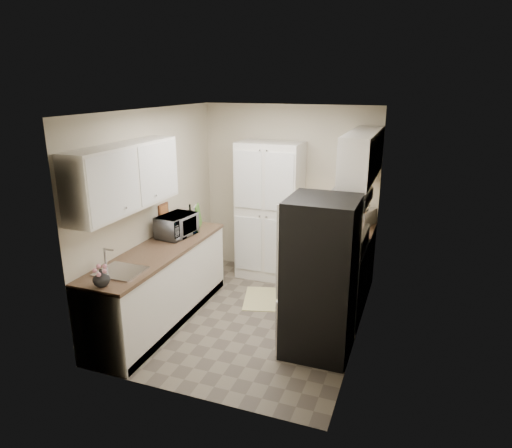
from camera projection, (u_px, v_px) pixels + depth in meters
name	position (u px, v px, depth m)	size (l,w,h in m)	color
ground	(250.00, 317.00, 5.68)	(3.20, 3.20, 0.00)	#665B4C
room_shell	(248.00, 189.00, 5.19)	(2.64, 3.24, 2.52)	beige
pantry_cabinet	(270.00, 211.00, 6.62)	(0.90, 0.55, 2.00)	silver
base_cabinet_left	(161.00, 286.00, 5.49)	(0.60, 2.30, 0.88)	silver
countertop_left	(158.00, 251.00, 5.35)	(0.63, 2.33, 0.04)	brown
base_cabinet_right	(348.00, 261.00, 6.28)	(0.60, 0.80, 0.88)	silver
countertop_right	(350.00, 229.00, 6.15)	(0.63, 0.83, 0.04)	brown
electric_range	(336.00, 281.00, 5.56)	(0.71, 0.78, 1.13)	#B7B7BC
refrigerator	(320.00, 277.00, 4.74)	(0.70, 0.72, 1.70)	#B7B7BC
microwave	(177.00, 226.00, 5.76)	(0.50, 0.34, 0.28)	silver
wine_bottle	(190.00, 217.00, 6.10)	(0.07, 0.07, 0.29)	black
flower_vase	(101.00, 278.00, 4.36)	(0.16, 0.16, 0.17)	white
cutting_board	(199.00, 215.00, 6.19)	(0.02, 0.23, 0.29)	#4E8D30
toaster_oven	(360.00, 217.00, 6.21)	(0.31, 0.40, 0.23)	#A9A9AD
fruit_basket	(360.00, 205.00, 6.15)	(0.25, 0.25, 0.11)	orange
kitchen_mat	(261.00, 299.00, 6.13)	(0.44, 0.71, 0.01)	#CFC684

